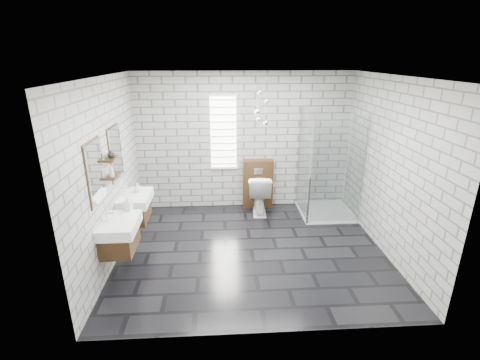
{
  "coord_description": "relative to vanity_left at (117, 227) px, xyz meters",
  "views": [
    {
      "loc": [
        -0.49,
        -4.9,
        2.97
      ],
      "look_at": [
        -0.16,
        0.35,
        1.08
      ],
      "focal_mm": 26.0,
      "sensor_mm": 36.0,
      "label": 1
    }
  ],
  "objects": [
    {
      "name": "vanity_left",
      "position": [
        0.0,
        0.0,
        0.0
      ],
      "size": [
        0.47,
        0.7,
        1.57
      ],
      "color": "#3F2913",
      "rests_on": "wall_left"
    },
    {
      "name": "cistern_panel",
      "position": [
        2.19,
        2.25,
        -0.26
      ],
      "size": [
        0.6,
        0.2,
        1.0
      ],
      "primitive_type": "cube",
      "color": "#3F2913",
      "rests_on": "floor"
    },
    {
      "name": "vase",
      "position": [
        -0.11,
        0.51,
        0.89
      ],
      "size": [
        0.13,
        0.13,
        0.11
      ],
      "primitive_type": "imported",
      "rotation": [
        0.0,
        0.0,
        0.23
      ],
      "color": "#B2B2B2",
      "rests_on": "shelf_upper"
    },
    {
      "name": "shelf_lower",
      "position": [
        -0.12,
        0.5,
        0.56
      ],
      "size": [
        0.14,
        0.3,
        0.03
      ],
      "primitive_type": "cube",
      "color": "#3F2913",
      "rests_on": "wall_left"
    },
    {
      "name": "toilet",
      "position": [
        2.19,
        2.0,
        -0.36
      ],
      "size": [
        0.49,
        0.8,
        0.79
      ],
      "primitive_type": "imported",
      "rotation": [
        0.0,
        0.0,
        3.08
      ],
      "color": "white",
      "rests_on": "floor"
    },
    {
      "name": "vanity_right",
      "position": [
        0.0,
        0.94,
        0.0
      ],
      "size": [
        0.47,
        0.7,
        1.57
      ],
      "color": "#3F2913",
      "rests_on": "wall_left"
    },
    {
      "name": "wall_back",
      "position": [
        1.91,
        2.36,
        0.59
      ],
      "size": [
        4.2,
        0.02,
        2.7
      ],
      "primitive_type": "cube",
      "color": "#A4A49E",
      "rests_on": "floor"
    },
    {
      "name": "window",
      "position": [
        1.51,
        2.33,
        0.79
      ],
      "size": [
        0.56,
        0.05,
        1.48
      ],
      "color": "white",
      "rests_on": "wall_back"
    },
    {
      "name": "shelf_upper",
      "position": [
        -0.12,
        0.5,
        0.82
      ],
      "size": [
        0.14,
        0.3,
        0.03
      ],
      "primitive_type": "cube",
      "color": "#3F2913",
      "rests_on": "wall_left"
    },
    {
      "name": "wall_left",
      "position": [
        -0.2,
        0.55,
        0.59
      ],
      "size": [
        0.02,
        3.6,
        2.7
      ],
      "primitive_type": "cube",
      "color": "#A4A49E",
      "rests_on": "floor"
    },
    {
      "name": "wall_front",
      "position": [
        1.91,
        -1.26,
        0.59
      ],
      "size": [
        4.2,
        0.02,
        2.7
      ],
      "primitive_type": "cube",
      "color": "#A4A49E",
      "rests_on": "floor"
    },
    {
      "name": "ceiling",
      "position": [
        1.91,
        0.55,
        1.95
      ],
      "size": [
        4.2,
        3.6,
        0.02
      ],
      "primitive_type": "cube",
      "color": "white",
      "rests_on": "wall_back"
    },
    {
      "name": "soap_bottle_b",
      "position": [
        0.07,
        1.06,
        0.17
      ],
      "size": [
        0.12,
        0.12,
        0.15
      ],
      "primitive_type": "imported",
      "rotation": [
        0.0,
        0.0,
        0.0
      ],
      "color": "#B2B2B2",
      "rests_on": "vanity_right"
    },
    {
      "name": "wall_right",
      "position": [
        4.02,
        0.55,
        0.59
      ],
      "size": [
        0.02,
        3.6,
        2.7
      ],
      "primitive_type": "cube",
      "color": "#A4A49E",
      "rests_on": "floor"
    },
    {
      "name": "floor",
      "position": [
        1.91,
        0.55,
        -0.77
      ],
      "size": [
        4.2,
        3.6,
        0.02
      ],
      "primitive_type": "cube",
      "color": "black",
      "rests_on": "ground"
    },
    {
      "name": "shower_enclosure",
      "position": [
        3.41,
        1.73,
        -0.25
      ],
      "size": [
        1.0,
        1.0,
        2.03
      ],
      "color": "white",
      "rests_on": "floor"
    },
    {
      "name": "pendant_cluster",
      "position": [
        2.2,
        1.9,
        1.31
      ],
      "size": [
        0.27,
        0.21,
        0.92
      ],
      "color": "silver",
      "rests_on": "ceiling"
    },
    {
      "name": "flush_plate",
      "position": [
        2.19,
        2.14,
        0.04
      ],
      "size": [
        0.18,
        0.01,
        0.12
      ],
      "primitive_type": "cube",
      "color": "silver",
      "rests_on": "cistern_panel"
    },
    {
      "name": "soap_bottle_a",
      "position": [
        0.09,
        0.33,
        0.2
      ],
      "size": [
        0.12,
        0.12,
        0.22
      ],
      "primitive_type": "imported",
      "rotation": [
        0.0,
        0.0,
        -0.21
      ],
      "color": "#B2B2B2",
      "rests_on": "vanity_left"
    },
    {
      "name": "soap_bottle_c",
      "position": [
        -0.11,
        0.42,
        0.67
      ],
      "size": [
        0.08,
        0.08,
        0.18
      ],
      "primitive_type": "imported",
      "rotation": [
        0.0,
        0.0,
        -0.08
      ],
      "color": "#B2B2B2",
      "rests_on": "shelf_lower"
    }
  ]
}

